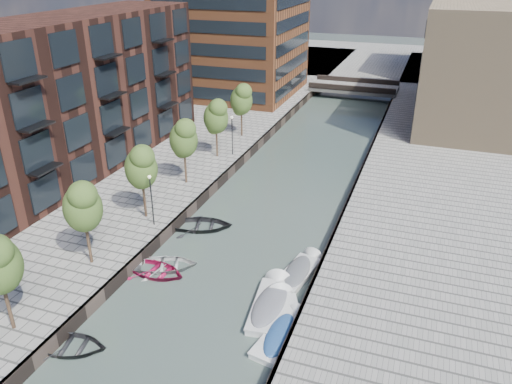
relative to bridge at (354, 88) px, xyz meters
The scene contains 26 objects.
water 32.03m from the bridge, 90.00° to the right, with size 300.00×300.00×0.00m, color #38473F.
quay_left 48.17m from the bridge, 138.37° to the right, with size 60.00×140.00×1.00m, color gray.
quay_right 35.79m from the bridge, 63.43° to the right, with size 20.00×140.00×1.00m, color gray.
quay_wall_left 32.59m from the bridge, 100.79° to the right, with size 0.25×140.00×1.00m, color #332823.
quay_wall_right 32.59m from the bridge, 79.21° to the right, with size 0.25×140.00×1.00m, color #332823.
far_closure 28.01m from the bridge, 90.00° to the left, with size 80.00×40.00×1.00m, color gray.
apartment_block 46.99m from the bridge, 115.46° to the right, with size 8.00×38.00×14.00m, color black.
tan_block_near 19.99m from the bridge, 32.01° to the right, with size 12.00×25.00×14.00m, color #8E7557.
tan_block_far 23.87m from the bridge, 45.00° to the left, with size 12.00×20.00×16.00m, color #8E7557.
bridge is the anchor object (origin of this frame).
tree_2 54.81m from the bridge, 98.95° to the right, with size 2.50×2.50×5.95m.
tree_3 47.92m from the bridge, 100.25° to the right, with size 2.50×2.50×5.95m.
tree_4 41.08m from the bridge, 102.00° to the right, with size 2.50×2.50×5.95m.
tree_5 34.30m from the bridge, 104.44° to the right, with size 2.50×2.50×5.95m.
tree_6 27.63m from the bridge, 108.10° to the right, with size 2.50×2.50×5.95m.
lamp_1 48.58m from the bridge, 98.53° to the right, with size 0.24×0.24×4.12m.
lamp_2 32.87m from the bridge, 102.68° to the right, with size 0.24×0.24×4.12m.
sloop_1 60.73m from the bridge, 95.03° to the right, with size 3.03×4.25×0.88m, color black.
sloop_2 52.71m from the bridge, 94.98° to the right, with size 3.14×4.39×0.91m, color maroon.
sloop_3 51.84m from the bridge, 94.67° to the right, with size 3.16×4.43×0.92m, color beige.
sloop_4 45.92m from the bridge, 95.40° to the right, with size 3.58×5.01×1.04m, color black.
motorboat_1 53.23m from the bridge, 85.73° to the right, with size 2.60×5.83×1.88m.
motorboat_2 54.23m from the bridge, 84.62° to the right, with size 3.98×5.73×1.82m.
motorboat_3 55.76m from the bridge, 84.35° to the right, with size 2.46×4.90×1.56m.
motorboat_4 49.33m from the bridge, 84.47° to the right, with size 2.50×5.06×1.61m.
car 13.00m from the bridge, 30.38° to the right, with size 1.57×3.89×1.33m, color #97989C.
Camera 1 is at (11.55, -4.99, 19.67)m, focal length 35.00 mm.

